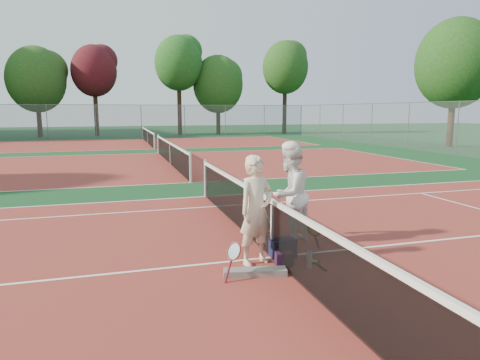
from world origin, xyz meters
name	(u,v)px	position (x,y,z in m)	size (l,w,h in m)	color
ground	(272,257)	(0.00, 0.00, 0.00)	(130.00, 130.00, 0.00)	#0F391A
court_main	(272,257)	(0.00, 0.00, 0.00)	(23.77, 10.97, 0.01)	maroon
court_far_a	(171,164)	(0.00, 13.50, 0.00)	(23.77, 10.97, 0.01)	maroon
court_far_b	(148,143)	(0.00, 27.00, 0.00)	(23.77, 10.97, 0.01)	maroon
net_main	(272,229)	(0.00, 0.00, 0.51)	(0.10, 10.98, 1.02)	black
net_far_a	(170,153)	(0.00, 13.50, 0.51)	(0.10, 10.98, 1.02)	black
net_far_b	(148,137)	(0.00, 27.00, 0.51)	(0.10, 10.98, 1.02)	black
fence_back	(141,121)	(0.00, 34.00, 1.50)	(32.00, 0.06, 3.00)	slate
player_a	(256,210)	(-0.35, -0.18, 0.90)	(0.66, 0.43, 1.80)	beige
player_b	(289,195)	(0.60, 0.69, 0.94)	(0.91, 0.71, 1.88)	white
racket_red	(234,261)	(-0.88, -0.72, 0.28)	(0.29, 0.27, 0.55)	maroon
racket_black_held	(313,238)	(0.80, 0.05, 0.26)	(0.36, 0.27, 0.51)	black
racket_spare	(312,261)	(0.58, -0.38, 0.01)	(0.60, 0.27, 0.03)	black
sports_bag_navy	(283,248)	(0.18, -0.05, 0.16)	(0.41, 0.28, 0.33)	black
sports_bag_purple	(284,259)	(0.05, -0.42, 0.11)	(0.27, 0.19, 0.22)	black
net_cover_canvas	(255,272)	(-0.53, -0.69, 0.05)	(0.97, 0.22, 0.10)	slate
water_bottle	(309,260)	(0.39, -0.66, 0.15)	(0.09, 0.09, 0.30)	#C9E4FF
tree_back_1	(36,80)	(-9.19, 37.92, 5.34)	(5.33, 5.33, 8.42)	#382314
tree_back_maroon	(94,71)	(-4.06, 38.48, 6.27)	(4.35, 4.35, 8.81)	#382314
tree_back_3	(179,64)	(4.14, 37.95, 7.19)	(4.83, 4.83, 10.01)	#382314
tree_back_4	(218,84)	(8.32, 38.33, 5.21)	(5.27, 5.27, 8.26)	#382314
tree_back_5	(285,68)	(15.50, 37.25, 7.02)	(4.90, 4.90, 9.87)	#382314
tree_right_1	(455,64)	(19.89, 17.82, 5.62)	(5.25, 5.25, 8.65)	#382314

